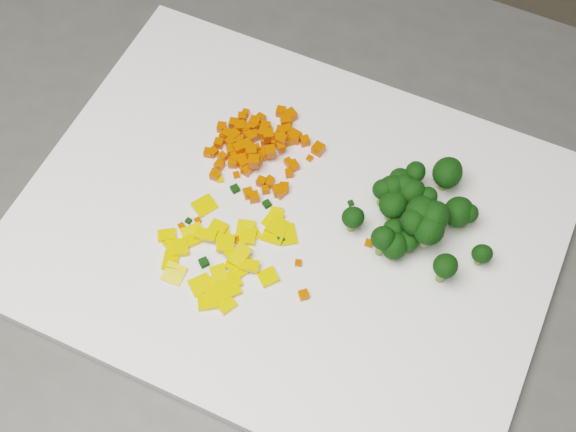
% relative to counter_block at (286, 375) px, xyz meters
% --- Properties ---
extents(counter_block, '(1.20, 0.98, 0.90)m').
position_rel_counter_block_xyz_m(counter_block, '(0.00, 0.00, 0.00)').
color(counter_block, '#4C4C49').
rests_on(counter_block, ground).
extents(cutting_board, '(0.57, 0.50, 0.01)m').
position_rel_counter_block_xyz_m(cutting_board, '(0.00, -0.01, 0.46)').
color(cutting_board, white).
rests_on(cutting_board, counter_block).
extents(carrot_pile, '(0.11, 0.11, 0.03)m').
position_rel_counter_block_xyz_m(carrot_pile, '(-0.03, 0.07, 0.48)').
color(carrot_pile, '#D13E02').
rests_on(carrot_pile, cutting_board).
extents(pepper_pile, '(0.13, 0.13, 0.02)m').
position_rel_counter_block_xyz_m(pepper_pile, '(-0.05, -0.05, 0.47)').
color(pepper_pile, yellow).
rests_on(pepper_pile, cutting_board).
extents(broccoli_pile, '(0.13, 0.13, 0.06)m').
position_rel_counter_block_xyz_m(broccoli_pile, '(0.13, 0.00, 0.49)').
color(broccoli_pile, black).
rests_on(broccoli_pile, cutting_board).
extents(carrot_cube_0, '(0.01, 0.01, 0.01)m').
position_rel_counter_block_xyz_m(carrot_cube_0, '(-0.00, 0.05, 0.47)').
color(carrot_cube_0, '#D13E02').
rests_on(carrot_cube_0, carrot_pile).
extents(carrot_cube_1, '(0.01, 0.01, 0.01)m').
position_rel_counter_block_xyz_m(carrot_cube_1, '(-0.03, 0.08, 0.47)').
color(carrot_cube_1, '#D13E02').
rests_on(carrot_cube_1, carrot_pile).
extents(carrot_cube_2, '(0.01, 0.01, 0.01)m').
position_rel_counter_block_xyz_m(carrot_cube_2, '(-0.02, 0.09, 0.47)').
color(carrot_cube_2, '#D13E02').
rests_on(carrot_cube_2, carrot_pile).
extents(carrot_cube_3, '(0.01, 0.01, 0.01)m').
position_rel_counter_block_xyz_m(carrot_cube_3, '(-0.08, 0.09, 0.47)').
color(carrot_cube_3, '#D13E02').
rests_on(carrot_cube_3, carrot_pile).
extents(carrot_cube_4, '(0.01, 0.01, 0.01)m').
position_rel_counter_block_xyz_m(carrot_cube_4, '(-0.04, 0.01, 0.47)').
color(carrot_cube_4, '#D13E02').
rests_on(carrot_cube_4, carrot_pile).
extents(carrot_cube_5, '(0.01, 0.01, 0.01)m').
position_rel_counter_block_xyz_m(carrot_cube_5, '(-0.04, 0.05, 0.48)').
color(carrot_cube_5, '#D13E02').
rests_on(carrot_cube_5, carrot_pile).
extents(carrot_cube_6, '(0.02, 0.02, 0.01)m').
position_rel_counter_block_xyz_m(carrot_cube_6, '(-0.02, 0.11, 0.47)').
color(carrot_cube_6, '#D13E02').
rests_on(carrot_cube_6, carrot_pile).
extents(carrot_cube_7, '(0.01, 0.01, 0.01)m').
position_rel_counter_block_xyz_m(carrot_cube_7, '(-0.07, 0.05, 0.47)').
color(carrot_cube_7, '#D13E02').
rests_on(carrot_cube_7, carrot_pile).
extents(carrot_cube_8, '(0.01, 0.01, 0.01)m').
position_rel_counter_block_xyz_m(carrot_cube_8, '(-0.06, 0.09, 0.47)').
color(carrot_cube_8, '#D13E02').
rests_on(carrot_cube_8, carrot_pile).
extents(carrot_cube_9, '(0.01, 0.01, 0.01)m').
position_rel_counter_block_xyz_m(carrot_cube_9, '(-0.01, 0.02, 0.47)').
color(carrot_cube_9, '#D13E02').
rests_on(carrot_cube_9, carrot_pile).
extents(carrot_cube_10, '(0.01, 0.01, 0.01)m').
position_rel_counter_block_xyz_m(carrot_cube_10, '(-0.02, 0.03, 0.47)').
color(carrot_cube_10, '#D13E02').
rests_on(carrot_cube_10, carrot_pile).
extents(carrot_cube_11, '(0.01, 0.01, 0.01)m').
position_rel_counter_block_xyz_m(carrot_cube_11, '(-0.03, 0.01, 0.47)').
color(carrot_cube_11, '#D13E02').
rests_on(carrot_cube_11, carrot_pile).
extents(carrot_cube_12, '(0.01, 0.01, 0.01)m').
position_rel_counter_block_xyz_m(carrot_cube_12, '(-0.06, 0.05, 0.47)').
color(carrot_cube_12, '#D13E02').
rests_on(carrot_cube_12, carrot_pile).
extents(carrot_cube_13, '(0.01, 0.01, 0.01)m').
position_rel_counter_block_xyz_m(carrot_cube_13, '(-0.04, 0.08, 0.48)').
color(carrot_cube_13, '#D13E02').
rests_on(carrot_cube_13, carrot_pile).
extents(carrot_cube_14, '(0.01, 0.01, 0.01)m').
position_rel_counter_block_xyz_m(carrot_cube_14, '(-0.06, 0.10, 0.47)').
color(carrot_cube_14, '#D13E02').
rests_on(carrot_cube_14, carrot_pile).
extents(carrot_cube_15, '(0.01, 0.01, 0.01)m').
position_rel_counter_block_xyz_m(carrot_cube_15, '(-0.02, 0.10, 0.47)').
color(carrot_cube_15, '#D13E02').
rests_on(carrot_cube_15, carrot_pile).
extents(carrot_cube_16, '(0.01, 0.01, 0.01)m').
position_rel_counter_block_xyz_m(carrot_cube_16, '(-0.03, 0.07, 0.47)').
color(carrot_cube_16, '#D13E02').
rests_on(carrot_cube_16, carrot_pile).
extents(carrot_cube_17, '(0.01, 0.01, 0.01)m').
position_rel_counter_block_xyz_m(carrot_cube_17, '(-0.08, 0.08, 0.47)').
color(carrot_cube_17, '#D13E02').
rests_on(carrot_cube_17, carrot_pile).
extents(carrot_cube_18, '(0.01, 0.01, 0.01)m').
position_rel_counter_block_xyz_m(carrot_cube_18, '(-0.02, 0.03, 0.47)').
color(carrot_cube_18, '#D13E02').
rests_on(carrot_cube_18, carrot_pile).
extents(carrot_cube_19, '(0.01, 0.01, 0.01)m').
position_rel_counter_block_xyz_m(carrot_cube_19, '(-0.06, 0.09, 0.47)').
color(carrot_cube_19, '#D13E02').
rests_on(carrot_cube_19, carrot_pile).
extents(carrot_cube_20, '(0.01, 0.01, 0.01)m').
position_rel_counter_block_xyz_m(carrot_cube_20, '(-0.03, 0.12, 0.47)').
color(carrot_cube_20, '#D13E02').
rests_on(carrot_cube_20, carrot_pile).
extents(carrot_cube_21, '(0.01, 0.01, 0.01)m').
position_rel_counter_block_xyz_m(carrot_cube_21, '(-0.02, 0.09, 0.47)').
color(carrot_cube_21, '#D13E02').
rests_on(carrot_cube_21, carrot_pile).
extents(carrot_cube_22, '(0.01, 0.01, 0.01)m').
position_rel_counter_block_xyz_m(carrot_cube_22, '(-0.01, 0.08, 0.47)').
color(carrot_cube_22, '#D13E02').
rests_on(carrot_cube_22, carrot_pile).
extents(carrot_cube_23, '(0.01, 0.01, 0.01)m').
position_rel_counter_block_xyz_m(carrot_cube_23, '(-0.03, 0.06, 0.47)').
color(carrot_cube_23, '#D13E02').
rests_on(carrot_cube_23, carrot_pile).
extents(carrot_cube_24, '(0.01, 0.01, 0.01)m').
position_rel_counter_block_xyz_m(carrot_cube_24, '(-0.03, 0.08, 0.48)').
color(carrot_cube_24, '#D13E02').
rests_on(carrot_cube_24, carrot_pile).
extents(carrot_cube_25, '(0.01, 0.01, 0.01)m').
position_rel_counter_block_xyz_m(carrot_cube_25, '(-0.01, 0.08, 0.47)').
color(carrot_cube_25, '#D13E02').
rests_on(carrot_cube_25, carrot_pile).
extents(carrot_cube_26, '(0.01, 0.01, 0.01)m').
position_rel_counter_block_xyz_m(carrot_cube_26, '(-0.02, 0.10, 0.47)').
color(carrot_cube_26, '#D13E02').
rests_on(carrot_cube_26, carrot_pile).
extents(carrot_cube_27, '(0.01, 0.01, 0.01)m').
position_rel_counter_block_xyz_m(carrot_cube_27, '(-0.07, 0.08, 0.47)').
color(carrot_cube_27, '#D13E02').
rests_on(carrot_cube_27, carrot_pile).
extents(carrot_cube_28, '(0.01, 0.01, 0.01)m').
position_rel_counter_block_xyz_m(carrot_cube_28, '(-0.00, 0.04, 0.47)').
color(carrot_cube_28, '#D13E02').
rests_on(carrot_cube_28, carrot_pile).
extents(carrot_cube_29, '(0.01, 0.01, 0.01)m').
position_rel_counter_block_xyz_m(carrot_cube_29, '(-0.04, 0.06, 0.47)').
color(carrot_cube_29, '#D13E02').
rests_on(carrot_cube_29, carrot_pile).
extents(carrot_cube_30, '(0.01, 0.01, 0.01)m').
position_rel_counter_block_xyz_m(carrot_cube_30, '(-0.04, 0.10, 0.47)').
color(carrot_cube_30, '#D13E02').
rests_on(carrot_cube_30, carrot_pile).
extents(carrot_cube_31, '(0.01, 0.01, 0.01)m').
position_rel_counter_block_xyz_m(carrot_cube_31, '(-0.01, 0.03, 0.47)').
color(carrot_cube_31, '#D13E02').
rests_on(carrot_cube_31, carrot_pile).
extents(carrot_cube_32, '(0.01, 0.01, 0.01)m').
position_rel_counter_block_xyz_m(carrot_cube_32, '(-0.02, 0.07, 0.47)').
color(carrot_cube_32, '#D13E02').
rests_on(carrot_cube_32, carrot_pile).
extents(carrot_cube_33, '(0.01, 0.01, 0.01)m').
position_rel_counter_block_xyz_m(carrot_cube_33, '(-0.06, 0.05, 0.47)').
color(carrot_cube_33, '#D13E02').
rests_on(carrot_cube_33, carrot_pile).
extents(carrot_cube_34, '(0.01, 0.01, 0.01)m').
position_rel_counter_block_xyz_m(carrot_cube_34, '(-0.01, 0.09, 0.47)').
color(carrot_cube_34, '#D13E02').
rests_on(carrot_cube_34, carrot_pile).
extents(carrot_cube_35, '(0.01, 0.01, 0.01)m').
position_rel_counter_block_xyz_m(carrot_cube_35, '(-0.03, 0.03, 0.47)').
color(carrot_cube_35, '#D13E02').
rests_on(carrot_cube_35, carrot_pile).
extents(carrot_cube_36, '(0.01, 0.01, 0.01)m').
position_rel_counter_block_xyz_m(carrot_cube_36, '(-0.07, 0.07, 0.47)').
color(carrot_cube_36, '#D13E02').
rests_on(carrot_cube_36, carrot_pile).
extents(carrot_cube_37, '(0.01, 0.01, 0.01)m').
position_rel_counter_block_xyz_m(carrot_cube_37, '(-0.04, 0.06, 0.47)').
color(carrot_cube_37, '#D13E02').
rests_on(carrot_cube_37, carrot_pile).
extents(carrot_cube_38, '(0.01, 0.01, 0.01)m').
position_rel_counter_block_xyz_m(carrot_cube_38, '(-0.03, 0.06, 0.48)').
color(carrot_cube_38, '#D13E02').
rests_on(carrot_cube_38, carrot_pile).
extents(carrot_cube_39, '(0.01, 0.01, 0.01)m').
position_rel_counter_block_xyz_m(carrot_cube_39, '(-0.07, 0.07, 0.47)').
color(carrot_cube_39, '#D13E02').
rests_on(carrot_cube_39, carrot_pile).
extents(carrot_cube_40, '(0.01, 0.01, 0.01)m').
position_rel_counter_block_xyz_m(carrot_cube_40, '(-0.06, 0.11, 0.47)').
color(carrot_cube_40, '#D13E02').
rests_on(carrot_cube_40, carrot_pile).
extents(carrot_cube_41, '(0.01, 0.01, 0.01)m').
position_rel_counter_block_xyz_m(carrot_cube_41, '(-0.01, 0.02, 0.47)').
color(carrot_cube_41, '#D13E02').
rests_on(carrot_cube_41, carrot_pile).
extents(carrot_cube_42, '(0.01, 0.01, 0.01)m').
position_rel_counter_block_xyz_m(carrot_cube_42, '(-0.02, 0.08, 0.48)').
color(carrot_cube_42, '#D13E02').
rests_on(carrot_cube_42, carrot_pile).
extents(carrot_cube_43, '(0.01, 0.01, 0.01)m').
position_rel_counter_block_xyz_m(carrot_cube_43, '(-0.06, 0.07, 0.47)').
color(carrot_cube_43, '#D13E02').
rests_on(carrot_cube_43, carrot_pile).
extents(carrot_cube_44, '(0.01, 0.01, 0.01)m').
position_rel_counter_block_xyz_m(carrot_cube_44, '(-0.05, 0.08, 0.47)').
color(carrot_cube_44, '#D13E02').
rests_on(carrot_cube_44, carrot_pile).
extents(carrot_cube_45, '(0.01, 0.01, 0.01)m').
position_rel_counter_block_xyz_m(carrot_cube_45, '(-0.03, 0.08, 0.48)').
color(carrot_cube_45, '#D13E02').
rests_on(carrot_cube_45, carrot_pile).
extents(carrot_cube_46, '(0.01, 0.01, 0.01)m').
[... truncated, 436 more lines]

